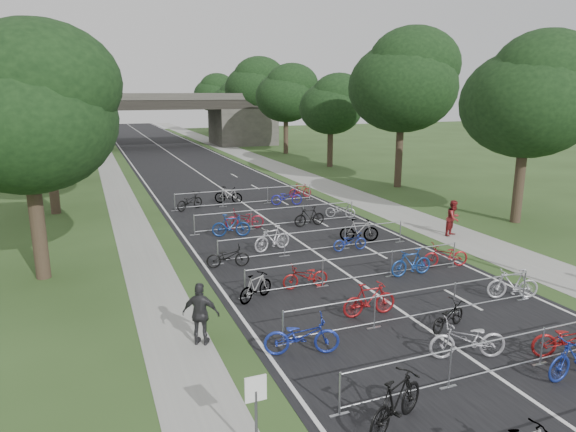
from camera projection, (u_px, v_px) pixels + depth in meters
name	position (u px, v px, depth m)	size (l,w,h in m)	color
road	(181.00, 161.00, 55.39)	(11.00, 140.00, 0.01)	black
sidewalk_right	(251.00, 157.00, 58.25)	(3.00, 140.00, 0.01)	gray
sidewalk_left	(107.00, 164.00, 52.71)	(2.00, 140.00, 0.01)	gray
lane_markings	(181.00, 161.00, 55.39)	(0.12, 140.00, 0.00)	silver
overpass_bridge	(159.00, 120.00, 68.11)	(31.00, 8.00, 7.05)	#3F3D38
park_sign	(256.00, 401.00, 10.19)	(0.45, 0.06, 1.83)	#4C4C51
tree_left_0	(27.00, 113.00, 18.99)	(6.72, 6.72, 10.25)	#33261C
tree_right_0	(531.00, 98.00, 27.65)	(7.17, 7.17, 10.93)	#33261C
tree_left_1	(45.00, 91.00, 29.64)	(7.56, 7.56, 11.53)	#33261C
tree_right_1	(404.00, 83.00, 38.26)	(8.18, 8.18, 12.47)	#33261C
tree_left_2	(53.00, 80.00, 40.29)	(8.40, 8.40, 12.81)	#33261C
tree_right_2	(332.00, 105.00, 49.57)	(6.16, 6.16, 9.39)	#33261C
tree_left_3	(60.00, 99.00, 51.52)	(6.72, 6.72, 10.25)	#33261C
tree_right_3	(287.00, 94.00, 60.18)	(7.17, 7.17, 10.93)	#33261C
tree_left_4	(63.00, 91.00, 62.17)	(7.56, 7.56, 11.53)	#33261C
tree_right_4	(255.00, 87.00, 70.79)	(8.18, 8.18, 12.47)	#33261C
tree_left_5	(65.00, 85.00, 72.82)	(8.40, 8.40, 12.81)	#33261C
tree_right_5	(232.00, 100.00, 82.09)	(6.16, 6.16, 9.39)	#33261C
tree_left_6	(68.00, 96.00, 84.05)	(6.72, 6.72, 10.25)	#33261C
tree_right_6	(214.00, 93.00, 92.70)	(7.17, 7.17, 10.93)	#33261C
barrier_row_1	(498.00, 357.00, 13.34)	(9.70, 0.08, 1.10)	#A4A6AC
barrier_row_2	(416.00, 305.00, 16.59)	(9.70, 0.08, 1.10)	#A4A6AC
barrier_row_3	(358.00, 268.00, 20.02)	(9.70, 0.08, 1.10)	#A4A6AC
barrier_row_4	(315.00, 241.00, 23.64)	(9.70, 0.08, 1.10)	#A4A6AC
barrier_row_5	(278.00, 217.00, 28.15)	(9.70, 0.08, 1.10)	#A4A6AC
barrier_row_6	(246.00, 197.00, 33.57)	(9.70, 0.08, 1.10)	#A4A6AC
bike_4	(396.00, 402.00, 11.27)	(0.59, 2.08, 1.25)	black
bike_5	(468.00, 340.00, 14.20)	(0.76, 2.17, 1.14)	#B7B6BE
bike_7	(569.00, 339.00, 14.27)	(0.73, 2.10, 1.10)	maroon
bike_8	(302.00, 336.00, 14.44)	(0.75, 2.16, 1.13)	navy
bike_9	(369.00, 300.00, 16.92)	(0.54, 1.92, 1.15)	maroon
bike_10	(448.00, 316.00, 16.00)	(0.58, 1.66, 0.87)	black
bike_11	(513.00, 284.00, 18.33)	(0.53, 1.87, 1.12)	#B0B2B9
bike_12	(256.00, 287.00, 18.22)	(0.47, 1.66, 1.00)	#A4A6AC
bike_13	(306.00, 276.00, 19.35)	(0.63, 1.80, 0.95)	maroon
bike_14	(411.00, 263.00, 20.64)	(0.52, 1.86, 1.12)	navy
bike_15	(446.00, 255.00, 21.69)	(0.68, 1.96, 1.03)	maroon
bike_16	(228.00, 257.00, 21.65)	(0.63, 1.81, 0.95)	black
bike_17	(272.00, 239.00, 23.90)	(0.55, 1.96, 1.18)	silver
bike_18	(350.00, 242.00, 23.95)	(0.59, 1.68, 0.88)	navy
bike_19	(359.00, 230.00, 25.37)	(0.54, 1.92, 1.15)	#A4A6AC
bike_20	(231.00, 226.00, 26.22)	(0.56, 1.97, 1.18)	navy
bike_21	(245.00, 219.00, 27.73)	(0.73, 2.10, 1.10)	maroon
bike_22	(309.00, 217.00, 28.28)	(0.51, 1.82, 1.09)	black
bike_23	(340.00, 210.00, 30.20)	(0.61, 1.76, 0.92)	#9E9FA5
bike_24	(190.00, 201.00, 32.20)	(0.72, 2.08, 1.09)	black
bike_25	(228.00, 195.00, 34.04)	(0.53, 1.87, 1.13)	#A4A6AC
bike_26	(287.00, 197.00, 33.57)	(0.71, 2.02, 1.06)	#1C1B95
bike_27	(300.00, 191.00, 35.99)	(0.46, 1.63, 0.98)	maroon
pedestrian_b	(453.00, 218.00, 26.34)	(0.90, 0.70, 1.86)	maroon
pedestrian_c	(201.00, 314.00, 14.93)	(1.11, 0.46, 1.90)	#2A2A2C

